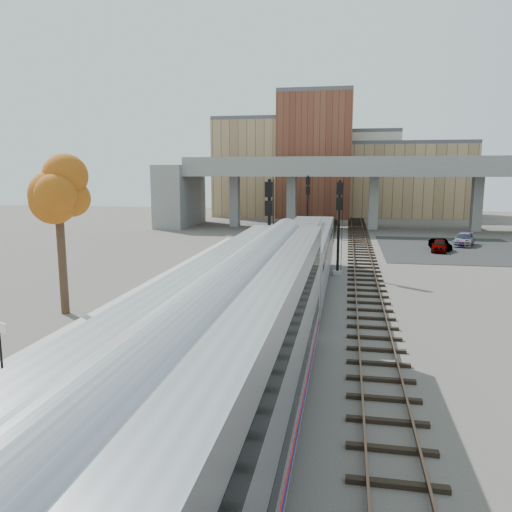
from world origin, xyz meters
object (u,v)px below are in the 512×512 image
(signal_mast_near, at_px, (269,238))
(signal_mast_mid, at_px, (339,229))
(locomotive, at_px, (306,255))
(coach, at_px, (216,404))
(tree, at_px, (58,189))
(car_c, at_px, (464,239))
(car_a, at_px, (439,245))
(car_b, at_px, (440,244))
(signal_mast_far, at_px, (308,206))

(signal_mast_near, distance_m, signal_mast_mid, 8.14)
(locomotive, height_order, coach, coach)
(locomotive, bearing_deg, tree, -146.59)
(signal_mast_near, height_order, tree, tree)
(car_c, bearing_deg, signal_mast_near, -106.31)
(coach, height_order, car_a, coach)
(tree, xyz_separation_m, car_a, (23.77, 25.77, -6.07))
(signal_mast_mid, relative_size, tree, 0.78)
(coach, relative_size, signal_mast_mid, 3.56)
(locomotive, xyz_separation_m, car_b, (11.65, 18.67, -1.70))
(signal_mast_mid, bearing_deg, signal_mast_far, 100.20)
(signal_mast_near, bearing_deg, car_a, 55.50)
(signal_mast_near, bearing_deg, tree, -149.21)
(coach, bearing_deg, car_b, 74.23)
(coach, xyz_separation_m, car_a, (11.41, 40.22, -2.16))
(signal_mast_near, relative_size, car_c, 1.65)
(tree, relative_size, car_a, 2.57)
(tree, height_order, car_c, tree)
(locomotive, height_order, car_b, locomotive)
(car_a, relative_size, car_b, 1.07)
(signal_mast_mid, xyz_separation_m, car_c, (12.63, 17.24, -2.80))
(tree, xyz_separation_m, car_c, (26.98, 30.38, -6.04))
(coach, height_order, signal_mast_mid, signal_mast_mid)
(coach, relative_size, car_b, 7.64)
(car_b, xyz_separation_m, car_c, (2.97, 3.56, 0.09))
(tree, bearing_deg, car_b, 48.16)
(signal_mast_mid, relative_size, car_b, 2.15)
(locomotive, bearing_deg, coach, -90.00)
(coach, bearing_deg, signal_mast_mid, 85.86)
(locomotive, bearing_deg, signal_mast_near, -135.81)
(signal_mast_mid, distance_m, tree, 19.73)
(tree, xyz_separation_m, car_b, (24.01, 26.82, -6.13))
(locomotive, relative_size, signal_mast_far, 2.66)
(locomotive, height_order, tree, tree)
(tree, bearing_deg, car_c, 48.39)
(signal_mast_near, height_order, car_a, signal_mast_near)
(signal_mast_mid, xyz_separation_m, signal_mast_far, (-4.10, 22.79, 0.10))
(signal_mast_mid, height_order, tree, tree)
(locomotive, relative_size, car_a, 5.42)
(car_a, xyz_separation_m, car_c, (3.22, 4.61, 0.03))
(coach, relative_size, tree, 2.76)
(signal_mast_mid, height_order, car_a, signal_mast_mid)
(coach, relative_size, signal_mast_far, 3.49)
(signal_mast_far, xyz_separation_m, car_c, (16.73, -5.55, -2.91))
(coach, distance_m, signal_mast_near, 20.69)
(coach, bearing_deg, signal_mast_near, 95.83)
(signal_mast_near, xyz_separation_m, car_b, (13.75, 20.71, -3.01))
(locomotive, height_order, signal_mast_far, signal_mast_far)
(car_a, bearing_deg, locomotive, -111.33)
(locomotive, distance_m, coach, 22.61)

